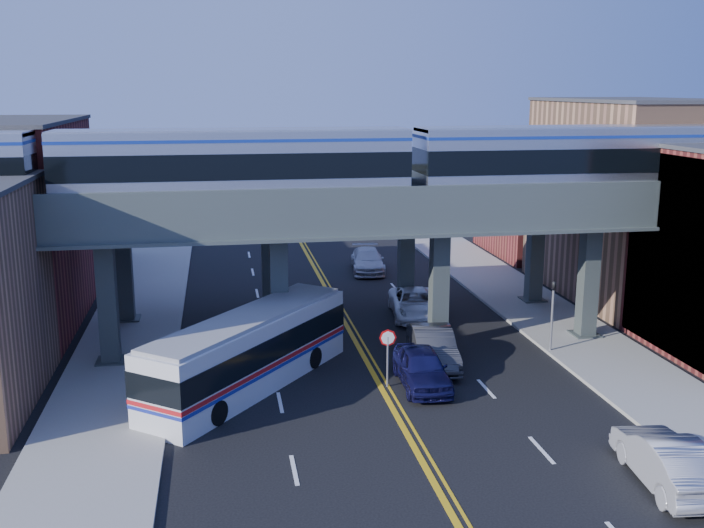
# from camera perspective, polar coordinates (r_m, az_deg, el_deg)

# --- Properties ---
(ground) EXTENTS (120.00, 120.00, 0.00)m
(ground) POSITION_cam_1_polar(r_m,az_deg,el_deg) (32.14, 3.21, -10.87)
(ground) COLOR black
(ground) RESTS_ON ground
(sidewalk_west) EXTENTS (5.00, 70.00, 0.16)m
(sidewalk_west) POSITION_cam_1_polar(r_m,az_deg,el_deg) (41.01, -16.03, -5.93)
(sidewalk_west) COLOR gray
(sidewalk_west) RESTS_ON ground
(sidewalk_east) EXTENTS (5.00, 70.00, 0.16)m
(sidewalk_east) POSITION_cam_1_polar(r_m,az_deg,el_deg) (44.63, 14.85, -4.34)
(sidewalk_east) COLOR gray
(sidewalk_east) RESTS_ON ground
(building_west_b) EXTENTS (8.00, 14.00, 11.00)m
(building_west_b) POSITION_cam_1_polar(r_m,az_deg,el_deg) (46.78, -24.23, 2.56)
(building_west_b) COLOR maroon
(building_west_b) RESTS_ON ground
(building_west_c) EXTENTS (8.00, 10.00, 8.00)m
(building_west_c) POSITION_cam_1_polar(r_m,az_deg,el_deg) (59.53, -21.09, 3.32)
(building_west_c) COLOR #9D7051
(building_west_c) RESTS_ON ground
(building_east_b) EXTENTS (8.00, 14.00, 12.00)m
(building_east_b) POSITION_cam_1_polar(r_m,az_deg,el_deg) (51.76, 19.57, 4.39)
(building_east_b) COLOR #9D7051
(building_east_b) RESTS_ON ground
(building_east_c) EXTENTS (8.00, 10.00, 9.00)m
(building_east_c) POSITION_cam_1_polar(r_m,az_deg,el_deg) (63.51, 13.79, 4.81)
(building_east_c) COLOR maroon
(building_east_c) RESTS_ON ground
(mural_panel) EXTENTS (0.10, 9.50, 9.50)m
(mural_panel) POSITION_cam_1_polar(r_m,az_deg,el_deg) (39.83, 22.79, -0.02)
(mural_panel) COLOR teal
(mural_panel) RESTS_ON ground
(elevated_viaduct_near) EXTENTS (52.00, 3.60, 7.40)m
(elevated_viaduct_near) POSITION_cam_1_polar(r_m,az_deg,el_deg) (37.83, 0.62, 3.01)
(elevated_viaduct_near) COLOR #3B4443
(elevated_viaduct_near) RESTS_ON ground
(elevated_viaduct_far) EXTENTS (52.00, 3.60, 7.40)m
(elevated_viaduct_far) POSITION_cam_1_polar(r_m,az_deg,el_deg) (44.65, -1.00, 4.51)
(elevated_viaduct_far) COLOR #3B4443
(elevated_viaduct_far) RESTS_ON ground
(transit_train) EXTENTS (49.87, 3.13, 3.65)m
(transit_train) POSITION_cam_1_polar(r_m,az_deg,el_deg) (36.85, -8.56, 7.17)
(transit_train) COLOR black
(transit_train) RESTS_ON elevated_viaduct_near
(stop_sign) EXTENTS (0.76, 0.09, 2.63)m
(stop_sign) POSITION_cam_1_polar(r_m,az_deg,el_deg) (34.29, 2.62, -6.16)
(stop_sign) COLOR slate
(stop_sign) RESTS_ON ground
(traffic_signal) EXTENTS (0.15, 0.18, 4.10)m
(traffic_signal) POSITION_cam_1_polar(r_m,az_deg,el_deg) (39.59, 14.38, -3.14)
(traffic_signal) COLOR slate
(traffic_signal) RESTS_ON ground
(transit_bus) EXTENTS (9.59, 11.16, 3.12)m
(transit_bus) POSITION_cam_1_polar(r_m,az_deg,el_deg) (34.57, -7.48, -6.38)
(transit_bus) COLOR silver
(transit_bus) RESTS_ON ground
(car_lane_a) EXTENTS (2.17, 5.03, 1.69)m
(car_lane_a) POSITION_cam_1_polar(r_m,az_deg,el_deg) (34.79, 5.09, -7.52)
(car_lane_a) COLOR #11103D
(car_lane_a) RESTS_ON ground
(car_lane_b) EXTENTS (2.42, 5.52, 1.77)m
(car_lane_b) POSITION_cam_1_polar(r_m,az_deg,el_deg) (37.36, 5.91, -6.03)
(car_lane_b) COLOR #2D2D30
(car_lane_b) RESTS_ON ground
(car_lane_c) EXTENTS (3.21, 5.88, 1.56)m
(car_lane_c) POSITION_cam_1_polar(r_m,az_deg,el_deg) (44.91, 4.59, -2.91)
(car_lane_c) COLOR white
(car_lane_c) RESTS_ON ground
(car_lane_d) EXTENTS (2.83, 5.68, 1.59)m
(car_lane_d) POSITION_cam_1_polar(r_m,az_deg,el_deg) (55.85, 1.14, 0.26)
(car_lane_d) COLOR silver
(car_lane_d) RESTS_ON ground
(car_parked_curb) EXTENTS (2.36, 5.41, 1.73)m
(car_parked_curb) POSITION_cam_1_polar(r_m,az_deg,el_deg) (28.56, 21.92, -13.08)
(car_parked_curb) COLOR #A6A5AA
(car_parked_curb) RESTS_ON ground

